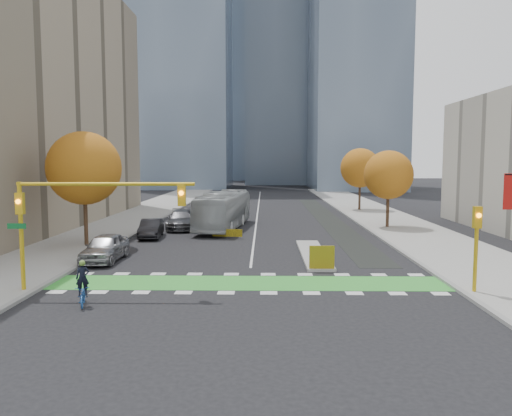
{
  "coord_description": "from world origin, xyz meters",
  "views": [
    {
      "loc": [
        0.78,
        -23.23,
        6.19
      ],
      "look_at": [
        0.23,
        9.97,
        3.0
      ],
      "focal_mm": 35.0,
      "sensor_mm": 36.0,
      "label": 1
    }
  ],
  "objects_px": {
    "tree_west": "(84,168)",
    "tree_east_near": "(388,175)",
    "cyclist": "(83,290)",
    "hazard_board": "(322,257)",
    "parked_car_c": "(181,220)",
    "traffic_signal_west": "(75,207)",
    "tree_east_far": "(360,168)",
    "bus": "(224,210)",
    "parked_car_b": "(151,229)",
    "traffic_signal_east": "(477,236)",
    "parked_car_a": "(105,248)"
  },
  "relations": [
    {
      "from": "tree_east_near",
      "to": "parked_car_c",
      "type": "xyz_separation_m",
      "value": [
        -18.71,
        -0.84,
        -4.02
      ]
    },
    {
      "from": "traffic_signal_west",
      "to": "parked_car_b",
      "type": "distance_m",
      "value": 16.99
    },
    {
      "from": "tree_east_far",
      "to": "bus",
      "type": "distance_m",
      "value": 22.73
    },
    {
      "from": "tree_west",
      "to": "parked_car_c",
      "type": "height_order",
      "value": "tree_west"
    },
    {
      "from": "traffic_signal_west",
      "to": "bus",
      "type": "height_order",
      "value": "traffic_signal_west"
    },
    {
      "from": "traffic_signal_east",
      "to": "tree_east_near",
      "type": "bearing_deg",
      "value": 86.19
    },
    {
      "from": "tree_west",
      "to": "cyclist",
      "type": "bearing_deg",
      "value": -70.83
    },
    {
      "from": "tree_east_near",
      "to": "cyclist",
      "type": "height_order",
      "value": "tree_east_near"
    },
    {
      "from": "tree_east_near",
      "to": "cyclist",
      "type": "bearing_deg",
      "value": -127.71
    },
    {
      "from": "tree_east_near",
      "to": "parked_car_b",
      "type": "distance_m",
      "value": 21.5
    },
    {
      "from": "traffic_signal_west",
      "to": "parked_car_c",
      "type": "bearing_deg",
      "value": 86.77
    },
    {
      "from": "tree_west",
      "to": "parked_car_a",
      "type": "distance_m",
      "value": 7.63
    },
    {
      "from": "parked_car_b",
      "to": "parked_car_c",
      "type": "height_order",
      "value": "parked_car_c"
    },
    {
      "from": "traffic_signal_east",
      "to": "parked_car_a",
      "type": "height_order",
      "value": "traffic_signal_east"
    },
    {
      "from": "hazard_board",
      "to": "parked_car_c",
      "type": "xyz_separation_m",
      "value": [
        -10.71,
        16.96,
        0.04
      ]
    },
    {
      "from": "parked_car_c",
      "to": "parked_car_b",
      "type": "bearing_deg",
      "value": -112.45
    },
    {
      "from": "hazard_board",
      "to": "traffic_signal_east",
      "type": "xyz_separation_m",
      "value": [
        6.5,
        -4.71,
        1.93
      ]
    },
    {
      "from": "tree_east_near",
      "to": "parked_car_b",
      "type": "height_order",
      "value": "tree_east_near"
    },
    {
      "from": "parked_car_a",
      "to": "traffic_signal_east",
      "type": "bearing_deg",
      "value": -19.84
    },
    {
      "from": "tree_east_far",
      "to": "parked_car_c",
      "type": "xyz_separation_m",
      "value": [
        -19.21,
        -16.84,
        -4.4
      ]
    },
    {
      "from": "parked_car_b",
      "to": "bus",
      "type": "bearing_deg",
      "value": 40.56
    },
    {
      "from": "tree_west",
      "to": "traffic_signal_east",
      "type": "bearing_deg",
      "value": -29.07
    },
    {
      "from": "traffic_signal_east",
      "to": "parked_car_c",
      "type": "bearing_deg",
      "value": 128.46
    },
    {
      "from": "tree_west",
      "to": "tree_east_near",
      "type": "height_order",
      "value": "tree_west"
    },
    {
      "from": "hazard_board",
      "to": "parked_car_b",
      "type": "relative_size",
      "value": 0.31
    },
    {
      "from": "tree_west",
      "to": "tree_east_far",
      "type": "bearing_deg",
      "value": 46.7
    },
    {
      "from": "traffic_signal_east",
      "to": "cyclist",
      "type": "distance_m",
      "value": 17.69
    },
    {
      "from": "cyclist",
      "to": "parked_car_a",
      "type": "xyz_separation_m",
      "value": [
        -2.05,
        9.36,
        0.19
      ]
    },
    {
      "from": "tree_west",
      "to": "cyclist",
      "type": "height_order",
      "value": "tree_west"
    },
    {
      "from": "cyclist",
      "to": "bus",
      "type": "height_order",
      "value": "bus"
    },
    {
      "from": "parked_car_b",
      "to": "tree_west",
      "type": "bearing_deg",
      "value": -137.09
    },
    {
      "from": "parked_car_a",
      "to": "parked_car_c",
      "type": "bearing_deg",
      "value": 81.72
    },
    {
      "from": "traffic_signal_east",
      "to": "cyclist",
      "type": "height_order",
      "value": "traffic_signal_east"
    },
    {
      "from": "hazard_board",
      "to": "tree_east_far",
      "type": "distance_m",
      "value": 35.13
    },
    {
      "from": "cyclist",
      "to": "parked_car_c",
      "type": "height_order",
      "value": "cyclist"
    },
    {
      "from": "parked_car_a",
      "to": "tree_west",
      "type": "bearing_deg",
      "value": 121.06
    },
    {
      "from": "tree_west",
      "to": "parked_car_c",
      "type": "bearing_deg",
      "value": 59.96
    },
    {
      "from": "bus",
      "to": "parked_car_b",
      "type": "distance_m",
      "value": 7.76
    },
    {
      "from": "parked_car_a",
      "to": "tree_east_far",
      "type": "bearing_deg",
      "value": 56.22
    },
    {
      "from": "parked_car_a",
      "to": "hazard_board",
      "type": "bearing_deg",
      "value": -10.69
    },
    {
      "from": "cyclist",
      "to": "parked_car_b",
      "type": "distance_m",
      "value": 18.72
    },
    {
      "from": "traffic_signal_west",
      "to": "parked_car_c",
      "type": "xyz_separation_m",
      "value": [
        1.22,
        21.67,
        -3.19
      ]
    },
    {
      "from": "parked_car_a",
      "to": "traffic_signal_west",
      "type": "bearing_deg",
      "value": -80.9
    },
    {
      "from": "tree_west",
      "to": "parked_car_b",
      "type": "xyz_separation_m",
      "value": [
        3.72,
        4.16,
        -4.88
      ]
    },
    {
      "from": "tree_west",
      "to": "traffic_signal_east",
      "type": "distance_m",
      "value": 25.9
    },
    {
      "from": "cyclist",
      "to": "parked_car_b",
      "type": "xyz_separation_m",
      "value": [
        -1.32,
        18.67,
        0.09
      ]
    },
    {
      "from": "traffic_signal_east",
      "to": "parked_car_b",
      "type": "xyz_separation_m",
      "value": [
        -18.78,
        16.66,
        -1.99
      ]
    },
    {
      "from": "hazard_board",
      "to": "traffic_signal_west",
      "type": "bearing_deg",
      "value": -158.45
    },
    {
      "from": "tree_east_near",
      "to": "traffic_signal_west",
      "type": "distance_m",
      "value": 30.08
    },
    {
      "from": "cyclist",
      "to": "parked_car_c",
      "type": "relative_size",
      "value": 0.34
    }
  ]
}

